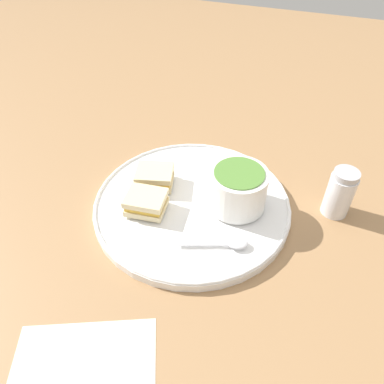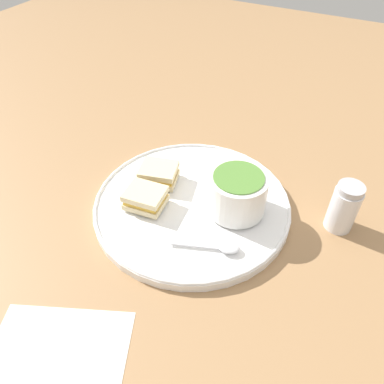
% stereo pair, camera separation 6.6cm
% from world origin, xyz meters
% --- Properties ---
extents(ground_plane, '(2.40, 2.40, 0.00)m').
position_xyz_m(ground_plane, '(0.00, 0.00, 0.00)').
color(ground_plane, '#9E754C').
extents(plate, '(0.36, 0.36, 0.02)m').
position_xyz_m(plate, '(0.00, 0.00, 0.01)').
color(plate, white).
rests_on(plate, ground_plane).
extents(soup_bowl, '(0.10, 0.10, 0.07)m').
position_xyz_m(soup_bowl, '(0.08, 0.02, 0.06)').
color(soup_bowl, white).
rests_on(soup_bowl, plate).
extents(spoon, '(0.11, 0.05, 0.01)m').
position_xyz_m(spoon, '(0.10, -0.08, 0.02)').
color(spoon, silver).
rests_on(spoon, plate).
extents(sandwich_half_near, '(0.08, 0.07, 0.03)m').
position_xyz_m(sandwich_half_near, '(-0.08, 0.02, 0.04)').
color(sandwich_half_near, beige).
rests_on(sandwich_half_near, plate).
extents(sandwich_half_far, '(0.07, 0.06, 0.03)m').
position_xyz_m(sandwich_half_far, '(-0.07, -0.05, 0.04)').
color(sandwich_half_far, beige).
rests_on(sandwich_half_far, plate).
extents(salt_shaker, '(0.05, 0.05, 0.09)m').
position_xyz_m(salt_shaker, '(0.25, 0.08, 0.05)').
color(salt_shaker, silver).
rests_on(salt_shaker, ground_plane).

